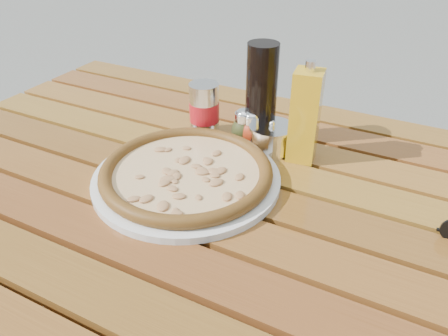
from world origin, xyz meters
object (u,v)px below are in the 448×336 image
at_px(oregano_shaker, 244,127).
at_px(soda_can, 204,110).
at_px(pizza, 186,172).
at_px(olive_oil_cruet, 305,116).
at_px(pepper_shaker, 252,129).
at_px(table, 219,217).
at_px(dark_bottle, 261,95).
at_px(parmesan_tin, 271,138).
at_px(plate, 187,178).

bearing_deg(oregano_shaker, soda_can, -179.55).
xyz_separation_m(pizza, olive_oil_cruet, (0.17, 0.19, 0.07)).
distance_m(pepper_shaker, soda_can, 0.12).
bearing_deg(pizza, table, 12.45).
bearing_deg(dark_bottle, parmesan_tin, -35.52).
relative_size(plate, soda_can, 3.00).
bearing_deg(olive_oil_cruet, pizza, -131.96).
bearing_deg(olive_oil_cruet, parmesan_tin, 179.68).
bearing_deg(olive_oil_cruet, pepper_shaker, 177.76).
height_order(pizza, pepper_shaker, pepper_shaker).
bearing_deg(soda_can, oregano_shaker, 0.45).
xyz_separation_m(plate, pizza, (0.00, 0.00, 0.02)).
relative_size(oregano_shaker, dark_bottle, 0.37).
xyz_separation_m(olive_oil_cruet, parmesan_tin, (-0.07, 0.00, -0.07)).
distance_m(table, pizza, 0.12).
height_order(oregano_shaker, dark_bottle, dark_bottle).
relative_size(table, pepper_shaker, 17.07).
distance_m(oregano_shaker, olive_oil_cruet, 0.15).
bearing_deg(dark_bottle, soda_can, -169.21).
distance_m(dark_bottle, olive_oil_cruet, 0.11).
distance_m(pepper_shaker, oregano_shaker, 0.02).
relative_size(pepper_shaker, olive_oil_cruet, 0.39).
height_order(pizza, parmesan_tin, parmesan_tin).
xyz_separation_m(pizza, oregano_shaker, (0.03, 0.19, 0.02)).
bearing_deg(parmesan_tin, plate, -117.88).
xyz_separation_m(soda_can, olive_oil_cruet, (0.23, -0.00, 0.04)).
relative_size(pizza, parmesan_tin, 4.04).
bearing_deg(dark_bottle, plate, -105.61).
relative_size(oregano_shaker, soda_can, 0.68).
xyz_separation_m(plate, olive_oil_cruet, (0.17, 0.19, 0.09)).
distance_m(plate, pizza, 0.02).
bearing_deg(pizza, parmesan_tin, 62.12).
bearing_deg(table, pizza, -167.55).
height_order(pizza, olive_oil_cruet, olive_oil_cruet).
xyz_separation_m(pepper_shaker, parmesan_tin, (0.05, -0.00, -0.01)).
height_order(plate, parmesan_tin, parmesan_tin).
relative_size(oregano_shaker, olive_oil_cruet, 0.39).
relative_size(table, soda_can, 11.67).
bearing_deg(table, pepper_shaker, 94.00).
bearing_deg(oregano_shaker, pepper_shaker, -0.64).
height_order(pepper_shaker, oregano_shaker, same).
height_order(plate, dark_bottle, dark_bottle).
distance_m(plate, pepper_shaker, 0.20).
distance_m(table, parmesan_tin, 0.20).
bearing_deg(table, olive_oil_cruet, 58.94).
xyz_separation_m(dark_bottle, parmesan_tin, (0.04, -0.03, -0.08)).
xyz_separation_m(table, dark_bottle, (-0.00, 0.20, 0.19)).
bearing_deg(plate, pepper_shaker, 74.92).
bearing_deg(plate, pizza, 0.00).
height_order(oregano_shaker, parmesan_tin, oregano_shaker).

